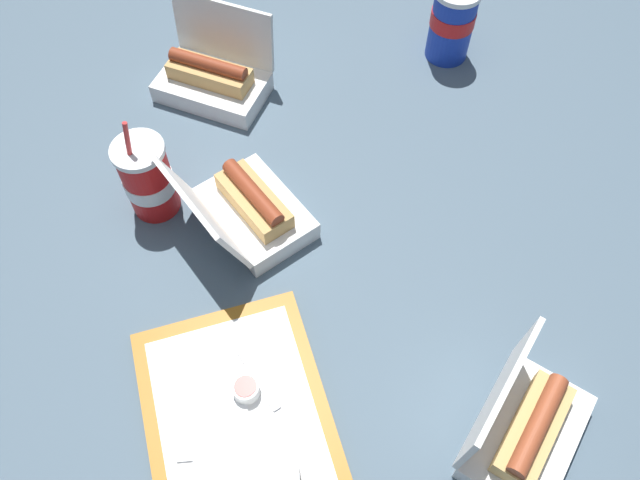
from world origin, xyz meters
name	(u,v)px	position (x,y,z in m)	size (l,w,h in m)	color
ground_plane	(302,278)	(0.00, 0.00, 0.00)	(3.20, 3.20, 0.00)	#4C6070
food_tray	(240,427)	(0.24, -0.11, 0.01)	(0.42, 0.33, 0.01)	#A56619
ketchup_cup	(246,389)	(0.19, -0.10, 0.03)	(0.04, 0.04, 0.02)	white
napkin_stack	(213,423)	(0.23, -0.14, 0.02)	(0.10, 0.10, 0.00)	white
plastic_fork	(258,378)	(0.17, -0.08, 0.02)	(0.11, 0.01, 0.01)	white
clamshell_hotdog_back	(213,76)	(-0.44, -0.14, 0.04)	(0.22, 0.25, 0.17)	white
clamshell_hotdog_left	(249,209)	(-0.12, -0.08, 0.04)	(0.26, 0.26, 0.17)	white
clamshell_hotdog_front	(524,430)	(0.29, 0.28, 0.04)	(0.23, 0.22, 0.16)	white
soda_cup_center	(452,22)	(-0.51, 0.34, 0.08)	(0.09, 0.09, 0.22)	#1938B7
soda_cup_corner	(148,178)	(-0.17, -0.24, 0.07)	(0.09, 0.09, 0.21)	red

